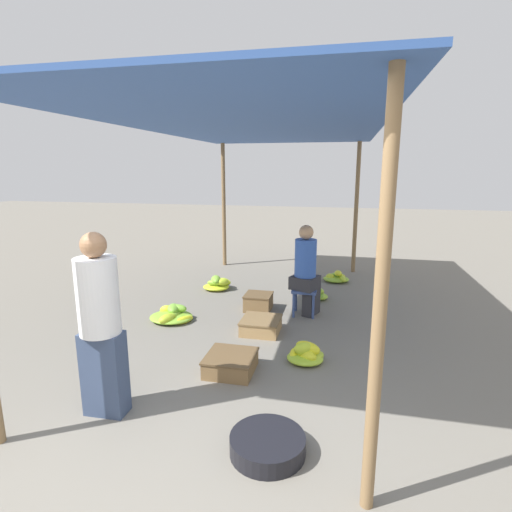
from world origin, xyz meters
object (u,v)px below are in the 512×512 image
at_px(basin_black, 268,445).
at_px(banana_pile_left_1, 218,284).
at_px(vendor_foreground, 100,323).
at_px(stool, 305,294).
at_px(crate_near, 261,325).
at_px(banana_pile_left_0, 172,315).
at_px(banana_pile_right_1, 306,354).
at_px(vendor_seated, 307,269).
at_px(crate_far, 258,302).
at_px(crate_mid, 231,363).
at_px(banana_pile_right_0, 316,294).
at_px(banana_pile_right_2, 337,277).

bearing_deg(basin_black, banana_pile_left_1, 112.91).
bearing_deg(vendor_foreground, basin_black, -7.85).
bearing_deg(stool, crate_near, -122.58).
bearing_deg(banana_pile_left_0, basin_black, -52.14).
xyz_separation_m(banana_pile_left_0, banana_pile_right_1, (1.91, -0.81, 0.01)).
bearing_deg(vendor_seated, banana_pile_left_0, -160.57).
relative_size(vendor_foreground, banana_pile_right_1, 3.70).
height_order(vendor_seated, banana_pile_left_0, vendor_seated).
bearing_deg(crate_far, vendor_seated, -4.55).
height_order(vendor_seated, crate_near, vendor_seated).
height_order(crate_near, crate_mid, crate_mid).
distance_m(banana_pile_left_0, banana_pile_right_0, 2.30).
distance_m(banana_pile_right_1, banana_pile_right_2, 3.29).
height_order(stool, crate_far, stool).
xyz_separation_m(vendor_foreground, vendor_seated, (1.42, 2.71, -0.14)).
distance_m(stool, crate_mid, 1.90).
bearing_deg(banana_pile_right_1, banana_pile_left_0, 157.02).
bearing_deg(vendor_seated, crate_near, -123.27).
distance_m(banana_pile_left_1, crate_far, 1.23).
height_order(vendor_foreground, stool, vendor_foreground).
bearing_deg(banana_pile_right_2, stool, -102.61).
relative_size(basin_black, crate_near, 1.15).
relative_size(stool, banana_pile_right_1, 0.92).
distance_m(basin_black, banana_pile_right_0, 3.64).
relative_size(stool, crate_far, 1.00).
bearing_deg(banana_pile_right_1, vendor_foreground, -140.76).
relative_size(banana_pile_right_0, crate_mid, 0.79).
bearing_deg(crate_mid, crate_near, 84.95).
bearing_deg(crate_mid, banana_pile_right_1, 27.42).
bearing_deg(stool, vendor_foreground, -117.45).
relative_size(vendor_seated, crate_mid, 2.60).
relative_size(banana_pile_left_0, banana_pile_right_0, 1.61).
xyz_separation_m(banana_pile_left_0, crate_mid, (1.18, -1.19, 0.02)).
relative_size(vendor_foreground, banana_pile_left_0, 2.48).
bearing_deg(crate_near, vendor_foreground, -115.37).
relative_size(vendor_foreground, crate_near, 3.21).
distance_m(stool, banana_pile_left_1, 1.83).
height_order(banana_pile_right_0, banana_pile_right_1, banana_pile_right_1).
height_order(stool, banana_pile_right_2, stool).
distance_m(basin_black, banana_pile_right_1, 1.48).
bearing_deg(banana_pile_left_1, banana_pile_right_1, -53.23).
bearing_deg(banana_pile_right_0, banana_pile_left_1, 174.45).
relative_size(banana_pile_left_0, banana_pile_right_1, 1.49).
bearing_deg(banana_pile_left_1, crate_near, -56.13).
bearing_deg(vendor_seated, banana_pile_right_2, 77.85).
distance_m(banana_pile_left_1, crate_mid, 2.89).
height_order(banana_pile_right_1, crate_near, banana_pile_right_1).
xyz_separation_m(banana_pile_right_1, crate_mid, (-0.73, -0.38, 0.01)).
relative_size(banana_pile_right_0, banana_pile_right_2, 0.74).
relative_size(banana_pile_left_1, crate_near, 1.03).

